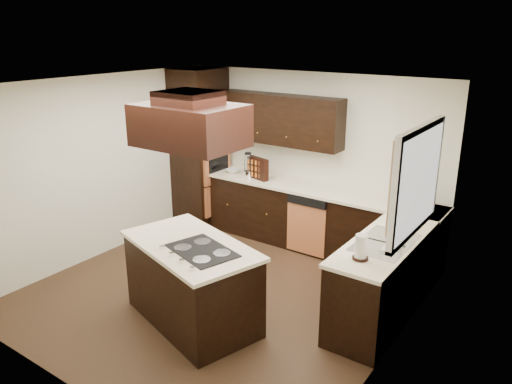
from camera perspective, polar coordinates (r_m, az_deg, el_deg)
floor at (r=6.26m, az=-3.98°, el=-11.41°), size 4.20×4.20×0.02m
ceiling at (r=5.47m, az=-4.58°, el=12.19°), size 4.20×4.20×0.02m
wall_back at (r=7.42m, az=6.08°, el=3.88°), size 4.20×0.02×2.50m
wall_front at (r=4.44m, az=-21.85°, el=-7.58°), size 4.20×0.02×2.50m
wall_left at (r=7.21m, az=-17.41°, el=2.70°), size 0.02×4.20×2.50m
wall_right at (r=4.77m, az=15.89°, el=-5.08°), size 0.02×4.20×2.50m
oven_column at (r=8.14m, az=-6.37°, el=3.79°), size 0.65×0.75×2.12m
wall_oven_face at (r=7.91m, az=-4.47°, el=3.86°), size 0.05×0.62×0.78m
base_cabinets_back at (r=7.39m, az=4.94°, el=-2.74°), size 2.93×0.60×0.88m
base_cabinets_right at (r=5.98m, az=15.36°, el=-8.70°), size 0.60×2.40×0.88m
countertop_back at (r=7.23m, az=4.97°, el=0.63°), size 2.93×0.63×0.04m
countertop_right at (r=5.79m, az=15.60°, el=-4.60°), size 0.63×2.40×0.04m
upper_cabinets at (r=7.36m, az=2.59°, el=8.31°), size 2.00×0.34×0.72m
dishwasher_front at (r=7.04m, az=5.77°, el=-4.27°), size 0.60×0.05×0.72m
window_frame at (r=5.15m, az=17.94°, el=1.18°), size 0.06×1.32×1.12m
window_pane at (r=5.14m, az=18.23°, el=1.13°), size 0.00×1.20×1.00m
curtain_left at (r=4.77m, az=15.76°, el=0.67°), size 0.02×0.34×0.90m
curtain_right at (r=5.54m, az=18.73°, el=2.82°), size 0.02×0.34×0.90m
sink_rim at (r=5.47m, az=14.50°, el=-5.60°), size 0.52×0.84×0.01m
island at (r=5.54m, az=-7.31°, el=-10.41°), size 1.70×1.24×0.88m
island_top at (r=5.33m, az=-7.51°, el=-6.07°), size 1.77×1.31×0.04m
cooktop at (r=5.14m, az=-6.19°, el=-6.66°), size 0.83×0.67×0.01m
range_hood at (r=5.04m, az=-7.59°, el=7.55°), size 1.05×0.72×0.42m
hood_duct at (r=5.00m, az=-7.72°, el=10.65°), size 0.55×0.50×0.13m
blender_base at (r=7.57m, az=-0.91°, el=2.08°), size 0.15×0.15×0.10m
blender_pitcher at (r=7.52m, az=-0.92°, el=3.40°), size 0.13×0.13×0.26m
spice_rack at (r=7.46m, az=0.23°, el=2.72°), size 0.40×0.20×0.32m
mixing_bowl at (r=7.82m, az=-2.60°, el=2.43°), size 0.26×0.26×0.06m
soap_bottle at (r=6.08m, az=16.00°, el=-2.25°), size 0.10×0.10×0.21m
paper_towel at (r=4.99m, az=11.90°, el=-6.20°), size 0.14×0.14×0.26m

